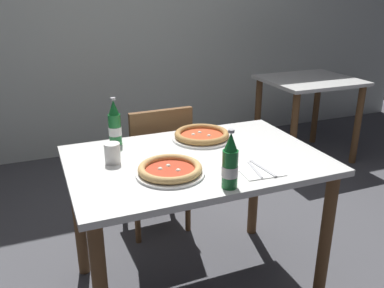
# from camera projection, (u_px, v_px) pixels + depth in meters

# --- Properties ---
(ground_plane) EXTENTS (8.00, 8.00, 0.00)m
(ground_plane) POSITION_uv_depth(u_px,v_px,m) (195.00, 285.00, 2.21)
(ground_plane) COLOR #4C4C51
(back_wall_tiled) EXTENTS (7.00, 0.10, 2.60)m
(back_wall_tiled) POSITION_uv_depth(u_px,v_px,m) (102.00, 12.00, 3.65)
(back_wall_tiled) COLOR silver
(back_wall_tiled) RESTS_ON ground_plane
(dining_table_main) EXTENTS (1.20, 0.80, 0.75)m
(dining_table_main) POSITION_uv_depth(u_px,v_px,m) (196.00, 179.00, 1.99)
(dining_table_main) COLOR silver
(dining_table_main) RESTS_ON ground_plane
(chair_behind_table) EXTENTS (0.41, 0.41, 0.85)m
(chair_behind_table) POSITION_uv_depth(u_px,v_px,m) (157.00, 162.00, 2.56)
(chair_behind_table) COLOR brown
(chair_behind_table) RESTS_ON ground_plane
(dining_table_background) EXTENTS (0.80, 0.70, 0.75)m
(dining_table_background) POSITION_uv_depth(u_px,v_px,m) (308.00, 96.00, 3.69)
(dining_table_background) COLOR silver
(dining_table_background) RESTS_ON ground_plane
(pizza_margherita_near) EXTENTS (0.32, 0.32, 0.04)m
(pizza_margherita_near) POSITION_uv_depth(u_px,v_px,m) (202.00, 135.00, 2.17)
(pizza_margherita_near) COLOR white
(pizza_margherita_near) RESTS_ON dining_table_main
(pizza_marinara_far) EXTENTS (0.30, 0.30, 0.04)m
(pizza_marinara_far) POSITION_uv_depth(u_px,v_px,m) (170.00, 170.00, 1.76)
(pizza_marinara_far) COLOR white
(pizza_marinara_far) RESTS_ON dining_table_main
(beer_bottle_left) EXTENTS (0.07, 0.07, 0.25)m
(beer_bottle_left) POSITION_uv_depth(u_px,v_px,m) (115.00, 125.00, 2.07)
(beer_bottle_left) COLOR #196B2D
(beer_bottle_left) RESTS_ON dining_table_main
(beer_bottle_center) EXTENTS (0.07, 0.07, 0.25)m
(beer_bottle_center) POSITION_uv_depth(u_px,v_px,m) (230.00, 164.00, 1.61)
(beer_bottle_center) COLOR #196B2D
(beer_bottle_center) RESTS_ON dining_table_main
(napkin_with_cutlery) EXTENTS (0.19, 0.19, 0.01)m
(napkin_with_cutlery) POSITION_uv_depth(u_px,v_px,m) (259.00, 170.00, 1.81)
(napkin_with_cutlery) COLOR white
(napkin_with_cutlery) RESTS_ON dining_table_main
(paper_cup) EXTENTS (0.07, 0.07, 0.09)m
(paper_cup) POSITION_uv_depth(u_px,v_px,m) (112.00, 153.00, 1.87)
(paper_cup) COLOR white
(paper_cup) RESTS_ON dining_table_main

